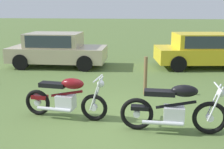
{
  "coord_description": "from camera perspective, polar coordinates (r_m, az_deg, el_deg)",
  "views": [
    {
      "loc": [
        0.61,
        -5.54,
        2.44
      ],
      "look_at": [
        -0.28,
        1.28,
        0.74
      ],
      "focal_mm": 43.07,
      "sensor_mm": 36.0,
      "label": 1
    }
  ],
  "objects": [
    {
      "name": "ground_plane",
      "position": [
        6.08,
        1.03,
        -9.73
      ],
      "size": [
        120.0,
        120.0,
        0.0
      ],
      "primitive_type": "plane",
      "color": "#567038"
    },
    {
      "name": "motorcycle_maroon",
      "position": [
        6.15,
        -9.78,
        -4.88
      ],
      "size": [
        1.98,
        0.64,
        1.02
      ],
      "rotation": [
        0.0,
        0.0,
        -0.11
      ],
      "color": "black",
      "rests_on": "ground"
    },
    {
      "name": "motorcycle_black",
      "position": [
        5.52,
        13.07,
        -7.09
      ],
      "size": [
        2.12,
        0.64,
        1.02
      ],
      "rotation": [
        0.0,
        0.0,
        -0.02
      ],
      "color": "black",
      "rests_on": "ground"
    },
    {
      "name": "car_beige",
      "position": [
        11.71,
        -11.69,
        5.54
      ],
      "size": [
        4.07,
        1.95,
        1.43
      ],
      "rotation": [
        0.0,
        0.0,
        0.02
      ],
      "color": "#BCAD8C",
      "rests_on": "ground"
    },
    {
      "name": "car_yellow",
      "position": [
        11.89,
        18.82,
        5.22
      ],
      "size": [
        4.21,
        2.32,
        1.43
      ],
      "rotation": [
        0.0,
        0.0,
        0.14
      ],
      "color": "gold",
      "rests_on": "ground"
    },
    {
      "name": "fence_post_wooden",
      "position": [
        7.75,
        7.12,
        -0.28
      ],
      "size": [
        0.1,
        0.1,
        1.11
      ],
      "primitive_type": "cylinder",
      "color": "brown",
      "rests_on": "ground"
    }
  ]
}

